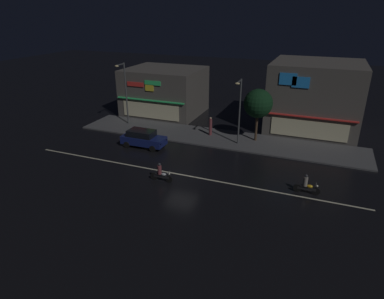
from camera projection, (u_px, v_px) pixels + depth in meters
name	position (u px, v px, depth m)	size (l,w,h in m)	color
ground_plane	(181.00, 175.00, 27.37)	(140.00, 140.00, 0.00)	black
lane_divider_stripe	(181.00, 175.00, 27.37)	(28.54, 0.16, 0.01)	beige
sidewalk_far	(215.00, 138.00, 35.06)	(30.05, 5.19, 0.14)	#4C4C4F
storefront_left_block	(314.00, 96.00, 36.64)	(9.35, 9.15, 7.40)	#56514C
storefront_center_block	(165.00, 91.00, 42.69)	(9.23, 8.11, 5.71)	#56514C
streetlamp_west	(125.00, 89.00, 37.46)	(0.44, 1.64, 6.98)	#47494C
streetlamp_mid	(239.00, 107.00, 31.70)	(0.44, 1.64, 6.43)	#47494C
pedestrian_on_sidewalk	(210.00, 127.00, 35.26)	(0.32, 0.32, 1.98)	brown
street_tree	(258.00, 104.00, 32.69)	(2.85, 2.85, 5.28)	#473323
parked_car_near_kerb	(143.00, 138.00, 32.66)	(4.30, 1.98, 1.67)	navy
motorcycle_lead	(306.00, 186.00, 24.37)	(1.90, 0.60, 1.52)	black
motorcycle_following	(161.00, 174.00, 26.13)	(1.90, 0.60, 1.52)	black
traffic_cone	(158.00, 141.00, 33.69)	(0.36, 0.36, 0.55)	orange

